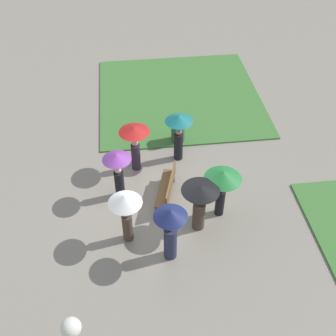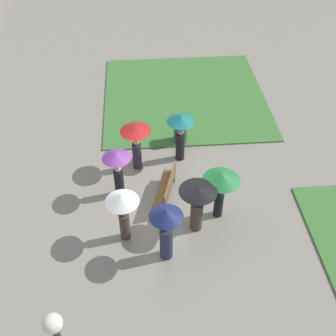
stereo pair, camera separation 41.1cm
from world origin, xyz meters
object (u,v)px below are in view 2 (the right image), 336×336
object	(u,v)px
crowd_person_green	(221,182)
trash_bin	(181,132)
crowd_person_teal	(181,129)
crowd_person_purple	(117,166)
crowd_person_red	(136,138)
crowd_person_black	(197,200)
crowd_person_navy	(166,227)
park_bench	(167,188)
crowd_person_white	(123,206)

from	to	relation	value
crowd_person_green	trash_bin	bearing A→B (deg)	-55.76
crowd_person_teal	crowd_person_purple	bearing A→B (deg)	173.47
trash_bin	crowd_person_teal	distance (m)	1.33
crowd_person_red	crowd_person_black	size ratio (longest dim) A/B	1.03
trash_bin	crowd_person_navy	size ratio (longest dim) A/B	0.47
crowd_person_black	crowd_person_red	bearing A→B (deg)	112.11
crowd_person_red	crowd_person_purple	distance (m)	1.45
park_bench	crowd_person_navy	bearing A→B (deg)	11.51
crowd_person_red	crowd_person_teal	xyz separation A→B (m)	(-0.36, 1.56, 0.03)
crowd_person_purple	crowd_person_green	xyz separation A→B (m)	(1.15, 3.10, 0.17)
park_bench	crowd_person_white	xyz separation A→B (m)	(1.55, -1.37, 0.91)
crowd_person_white	crowd_person_teal	distance (m)	4.04
crowd_person_red	crowd_person_black	bearing A→B (deg)	45.83
trash_bin	crowd_person_purple	size ratio (longest dim) A/B	0.50
crowd_person_navy	crowd_person_black	bearing A→B (deg)	70.04
park_bench	crowd_person_black	size ratio (longest dim) A/B	1.03
crowd_person_green	crowd_person_purple	bearing A→B (deg)	1.89
crowd_person_green	crowd_person_black	bearing A→B (deg)	53.89
crowd_person_teal	park_bench	bearing A→B (deg)	-152.03
trash_bin	crowd_person_purple	distance (m)	3.61
crowd_person_white	crowd_person_green	size ratio (longest dim) A/B	1.02
park_bench	crowd_person_green	distance (m)	2.03
crowd_person_black	crowd_person_green	world-z (taller)	crowd_person_green
crowd_person_white	crowd_person_red	size ratio (longest dim) A/B	1.01
trash_bin	crowd_person_red	bearing A→B (deg)	-51.44
park_bench	crowd_person_navy	world-z (taller)	crowd_person_navy
crowd_person_navy	crowd_person_red	xyz separation A→B (m)	(-3.92, -0.74, 0.04)
crowd_person_navy	crowd_person_green	size ratio (longest dim) A/B	1.08
park_bench	trash_bin	xyz separation A→B (m)	(-2.94, 0.75, -0.01)
crowd_person_navy	crowd_person_teal	bearing A→B (deg)	104.42
crowd_person_teal	crowd_person_green	world-z (taller)	crowd_person_teal
crowd_person_purple	trash_bin	bearing A→B (deg)	-116.53
park_bench	crowd_person_navy	size ratio (longest dim) A/B	0.94
crowd_person_teal	crowd_person_white	bearing A→B (deg)	-163.93
crowd_person_purple	crowd_person_red	bearing A→B (deg)	-100.75
crowd_person_white	crowd_person_navy	xyz separation A→B (m)	(0.77, 1.18, -0.09)
crowd_person_red	crowd_person_green	distance (m)	3.51
crowd_person_navy	crowd_person_teal	distance (m)	4.36
crowd_person_black	crowd_person_green	bearing A→B (deg)	23.27
crowd_person_white	crowd_person_green	distance (m)	3.01
crowd_person_navy	crowd_person_black	size ratio (longest dim) A/B	1.10
crowd_person_white	crowd_person_navy	world-z (taller)	crowd_person_navy
crowd_person_white	crowd_person_red	xyz separation A→B (m)	(-3.15, 0.44, -0.05)
crowd_person_white	park_bench	bearing A→B (deg)	-147.89
trash_bin	crowd_person_green	world-z (taller)	crowd_person_green
crowd_person_white	crowd_person_teal	world-z (taller)	crowd_person_teal
crowd_person_navy	crowd_person_red	size ratio (longest dim) A/B	1.07
crowd_person_white	crowd_person_navy	bearing A→B (deg)	130.51
crowd_person_navy	crowd_person_purple	bearing A→B (deg)	142.77
park_bench	crowd_person_navy	distance (m)	2.47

